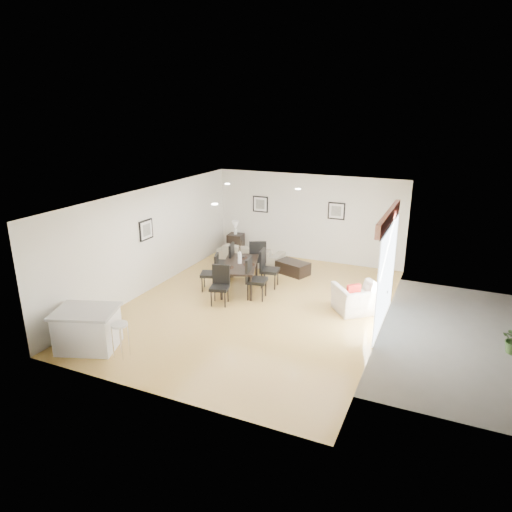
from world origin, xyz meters
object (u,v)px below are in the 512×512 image
at_px(armchair, 358,299).
at_px(dining_table, 240,266).
at_px(bar_stool, 120,328).
at_px(dining_chair_wfar, 228,260).
at_px(dining_chair_enear, 253,276).
at_px(sofa, 251,254).
at_px(dining_chair_head, 220,282).
at_px(dining_chair_foot, 257,256).
at_px(coffee_table, 293,268).
at_px(dining_chair_wnear, 213,270).
at_px(side_table, 236,243).
at_px(kitchen_island, 87,329).
at_px(dining_chair_efar, 267,266).

height_order(armchair, dining_table, dining_table).
distance_m(dining_table, bar_stool, 4.14).
height_order(dining_chair_wfar, dining_chair_enear, dining_chair_enear).
bearing_deg(sofa, dining_chair_head, 102.05).
bearing_deg(dining_chair_foot, coffee_table, -173.78).
distance_m(dining_chair_wnear, dining_chair_head, 0.88).
bearing_deg(dining_chair_foot, side_table, -75.57).
xyz_separation_m(dining_chair_head, side_table, (-1.49, 3.84, -0.22)).
bearing_deg(coffee_table, dining_chair_wnear, -107.37).
relative_size(dining_chair_wfar, dining_chair_foot, 0.99).
distance_m(armchair, dining_chair_wfar, 3.85).
bearing_deg(sofa, dining_table, 108.02).
height_order(sofa, bar_stool, bar_stool).
bearing_deg(dining_table, dining_chair_head, -110.04).
bearing_deg(kitchen_island, dining_chair_foot, 54.92).
xyz_separation_m(dining_chair_enear, coffee_table, (0.32, 2.08, -0.41)).
bearing_deg(side_table, armchair, -32.52).
relative_size(dining_chair_enear, side_table, 1.66).
distance_m(dining_chair_enear, kitchen_island, 4.16).
relative_size(dining_table, dining_chair_wnear, 1.90).
distance_m(coffee_table, bar_stool, 5.94).
height_order(dining_chair_head, kitchen_island, dining_chair_head).
bearing_deg(armchair, dining_chair_wnear, -35.71).
distance_m(dining_chair_efar, side_table, 3.18).
xyz_separation_m(dining_chair_wnear, side_table, (-0.91, 3.18, -0.23)).
relative_size(armchair, dining_chair_head, 1.06).
bearing_deg(side_table, dining_chair_efar, -48.45).
xyz_separation_m(sofa, dining_chair_wnear, (0.00, -2.41, 0.26)).
height_order(armchair, kitchen_island, kitchen_island).
xyz_separation_m(dining_table, dining_chair_foot, (0.04, 1.06, -0.04)).
bearing_deg(dining_chair_wfar, sofa, 166.20).
height_order(dining_chair_wfar, dining_chair_efar, dining_chair_wfar).
distance_m(armchair, dining_table, 3.21).
distance_m(sofa, side_table, 1.19).
relative_size(dining_chair_wnear, dining_chair_wfar, 0.94).
xyz_separation_m(sofa, side_table, (-0.91, 0.78, 0.02)).
height_order(dining_chair_head, coffee_table, dining_chair_head).
bearing_deg(bar_stool, sofa, 90.42).
bearing_deg(armchair, dining_table, -42.30).
distance_m(sofa, armchair, 4.39).
bearing_deg(sofa, coffee_table, 167.54).
relative_size(dining_table, side_table, 2.94).
relative_size(dining_chair_wnear, dining_chair_enear, 0.93).
height_order(dining_table, dining_chair_wnear, dining_chair_wnear).
xyz_separation_m(dining_chair_head, dining_chair_foot, (0.06, 2.11, 0.05)).
height_order(side_table, bar_stool, bar_stool).
distance_m(dining_chair_head, dining_chair_foot, 2.11).
height_order(dining_chair_wfar, coffee_table, dining_chair_wfar).
distance_m(dining_chair_wfar, dining_chair_efar, 1.19).
bearing_deg(dining_chair_head, dining_chair_wfar, 96.16).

